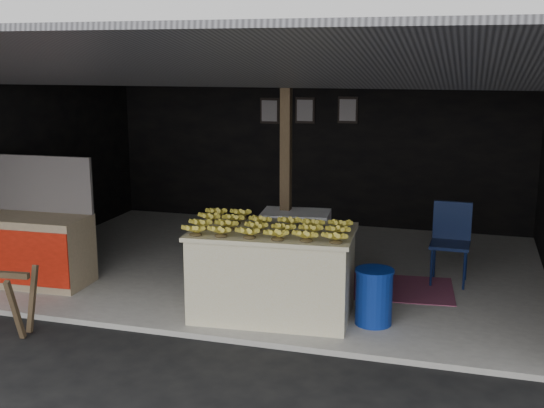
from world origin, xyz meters
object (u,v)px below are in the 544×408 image
(water_barrel, at_px, (374,298))
(plastic_chair, at_px, (451,235))
(white_crate, at_px, (295,248))
(neighbor_stall, at_px, (28,246))
(banana_table, at_px, (273,272))

(water_barrel, height_order, plastic_chair, plastic_chair)
(white_crate, height_order, neighbor_stall, neighbor_stall)
(banana_table, xyz_separation_m, plastic_chair, (1.77, 1.71, 0.11))
(white_crate, distance_m, plastic_chair, 1.91)
(white_crate, relative_size, plastic_chair, 0.91)
(white_crate, relative_size, water_barrel, 1.60)
(banana_table, height_order, plastic_chair, plastic_chair)
(banana_table, xyz_separation_m, water_barrel, (1.07, 0.05, -0.19))
(white_crate, bearing_deg, neighbor_stall, -170.16)
(neighbor_stall, xyz_separation_m, plastic_chair, (4.92, 1.53, 0.11))
(neighbor_stall, relative_size, water_barrel, 2.75)
(white_crate, distance_m, neighbor_stall, 3.25)
(water_barrel, bearing_deg, white_crate, 136.74)
(neighbor_stall, height_order, plastic_chair, neighbor_stall)
(banana_table, bearing_deg, white_crate, 87.41)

